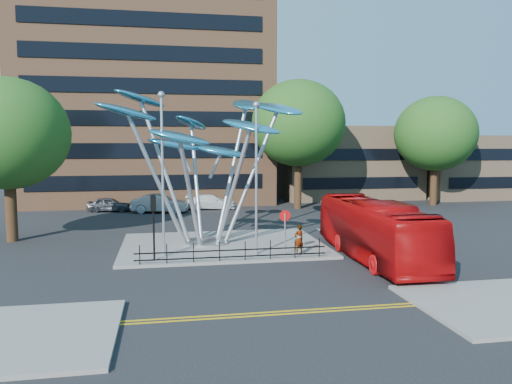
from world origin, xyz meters
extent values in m
plane|color=black|center=(0.00, 0.00, 0.00)|extent=(120.00, 120.00, 0.00)
cube|color=slate|center=(-1.00, 6.00, 0.07)|extent=(12.00, 9.00, 0.15)
cube|color=gold|center=(0.00, -6.00, 0.01)|extent=(40.00, 0.12, 0.01)
cube|color=gold|center=(0.00, -6.30, 0.01)|extent=(40.00, 0.12, 0.01)
cube|color=#8D5C3D|center=(-6.00, 32.00, 15.00)|extent=(25.00, 15.00, 30.00)
cube|color=tan|center=(16.00, 30.00, 4.00)|extent=(15.00, 8.00, 8.00)
cube|color=tan|center=(30.00, 28.00, 3.50)|extent=(12.00, 8.00, 7.00)
cylinder|color=black|center=(8.00, 22.00, 2.86)|extent=(0.70, 0.70, 5.72)
ellipsoid|color=#1A4E16|center=(8.00, 22.00, 8.06)|extent=(8.80, 8.80, 8.10)
cylinder|color=black|center=(-14.00, 10.00, 2.42)|extent=(0.70, 0.70, 4.84)
ellipsoid|color=#1A4E16|center=(-14.00, 10.00, 6.82)|extent=(7.60, 7.60, 6.99)
cylinder|color=black|center=(22.00, 22.00, 2.53)|extent=(0.70, 0.70, 5.06)
ellipsoid|color=#1A4E16|center=(22.00, 22.00, 7.13)|extent=(8.00, 8.00, 7.36)
cylinder|color=#9EA0A5|center=(-2.00, 6.50, 0.21)|extent=(2.80, 2.80, 0.12)
cylinder|color=#9EA0A5|center=(-3.20, 5.90, 4.05)|extent=(0.24, 0.24, 7.80)
ellipsoid|color=#2F9ECC|center=(-6.40, 4.90, 7.95)|extent=(3.92, 2.95, 1.39)
cylinder|color=#9EA0A5|center=(-2.40, 5.50, 3.35)|extent=(0.24, 0.24, 6.40)
ellipsoid|color=#2F9ECC|center=(-3.60, 3.30, 6.55)|extent=(3.47, 1.78, 1.31)
cylinder|color=#9EA0A5|center=(-1.40, 5.70, 3.65)|extent=(0.24, 0.24, 7.00)
ellipsoid|color=#2F9ECC|center=(0.40, 4.10, 7.15)|extent=(3.81, 3.11, 1.36)
cylinder|color=#9EA0A5|center=(-0.80, 6.50, 4.25)|extent=(0.24, 0.24, 8.20)
ellipsoid|color=#2F9ECC|center=(2.60, 6.90, 8.35)|extent=(3.52, 4.06, 1.44)
cylinder|color=#9EA0A5|center=(-1.20, 7.40, 4.45)|extent=(0.24, 0.24, 8.60)
ellipsoid|color=#2F9ECC|center=(1.00, 9.40, 8.75)|extent=(2.21, 3.79, 1.39)
cylinder|color=#9EA0A5|center=(-2.20, 7.50, 3.85)|extent=(0.24, 0.24, 7.40)
ellipsoid|color=#2F9ECC|center=(-2.60, 10.10, 7.55)|extent=(3.02, 3.71, 1.34)
cylinder|color=#9EA0A5|center=(-3.00, 6.90, 4.55)|extent=(0.24, 0.24, 8.80)
ellipsoid|color=#2F9ECC|center=(-5.80, 8.30, 8.95)|extent=(3.88, 3.60, 1.42)
ellipsoid|color=#2F9ECC|center=(-3.80, 6.70, 6.15)|extent=(3.40, 1.96, 1.13)
ellipsoid|color=#2F9ECC|center=(-1.10, 6.10, 5.75)|extent=(3.39, 2.16, 1.11)
cylinder|color=#9EA0A5|center=(-4.50, 3.50, 4.40)|extent=(0.14, 0.14, 8.50)
sphere|color=#9EA0A5|center=(-4.50, 3.50, 8.77)|extent=(0.36, 0.36, 0.36)
cylinder|color=#9EA0A5|center=(0.50, 3.00, 4.15)|extent=(0.14, 0.14, 8.00)
sphere|color=#9EA0A5|center=(0.50, 3.00, 8.27)|extent=(0.36, 0.36, 0.36)
cylinder|color=black|center=(-5.00, 2.50, 1.75)|extent=(0.10, 0.10, 3.20)
cube|color=black|center=(-5.00, 2.50, 3.15)|extent=(0.28, 0.18, 0.85)
sphere|color=#FF0C0C|center=(-5.00, 2.50, 3.43)|extent=(0.18, 0.18, 0.18)
cylinder|color=#9EA0A5|center=(2.00, 2.50, 1.30)|extent=(0.08, 0.08, 2.30)
cylinder|color=red|center=(2.00, 2.53, 2.30)|extent=(0.60, 0.04, 0.60)
cube|color=white|center=(2.00, 2.55, 2.30)|extent=(0.42, 0.03, 0.10)
cylinder|color=black|center=(-5.70, 1.70, 0.65)|extent=(0.05, 0.05, 1.00)
cylinder|color=black|center=(-4.36, 1.70, 0.65)|extent=(0.05, 0.05, 1.00)
cylinder|color=black|center=(-3.01, 1.70, 0.65)|extent=(0.05, 0.05, 1.00)
cylinder|color=black|center=(-1.67, 1.70, 0.65)|extent=(0.05, 0.05, 1.00)
cylinder|color=black|center=(-0.33, 1.70, 0.65)|extent=(0.05, 0.05, 1.00)
cylinder|color=black|center=(1.01, 1.70, 0.65)|extent=(0.05, 0.05, 1.00)
cylinder|color=black|center=(2.36, 1.70, 0.65)|extent=(0.05, 0.05, 1.00)
cylinder|color=black|center=(3.70, 1.70, 0.65)|extent=(0.05, 0.05, 1.00)
cube|color=black|center=(-1.00, 1.70, 0.70)|extent=(10.00, 0.06, 0.06)
cube|color=black|center=(-1.00, 1.70, 0.35)|extent=(10.00, 0.06, 0.06)
imported|color=#AE0809|center=(6.60, 1.21, 1.59)|extent=(2.95, 11.51, 3.19)
imported|color=gray|center=(2.78, 2.50, 0.97)|extent=(0.70, 0.58, 1.64)
imported|color=#42444A|center=(-9.39, 23.00, 0.66)|extent=(4.01, 1.93, 1.32)
imported|color=#939599|center=(-4.89, 21.46, 0.82)|extent=(5.19, 2.57, 1.64)
imported|color=silver|center=(-0.13, 23.00, 0.69)|extent=(4.93, 2.40, 1.38)
camera|label=1|loc=(-4.38, -23.54, 6.28)|focal=35.00mm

